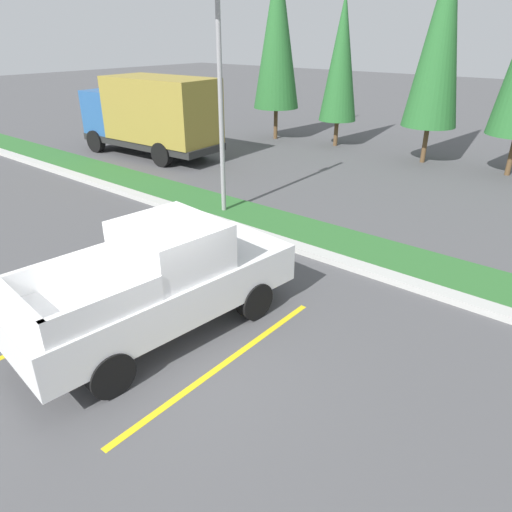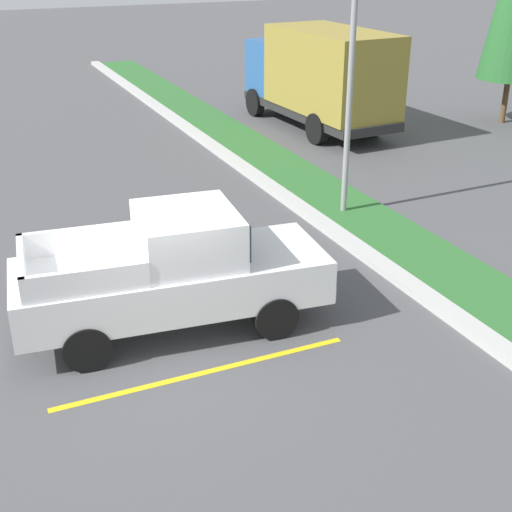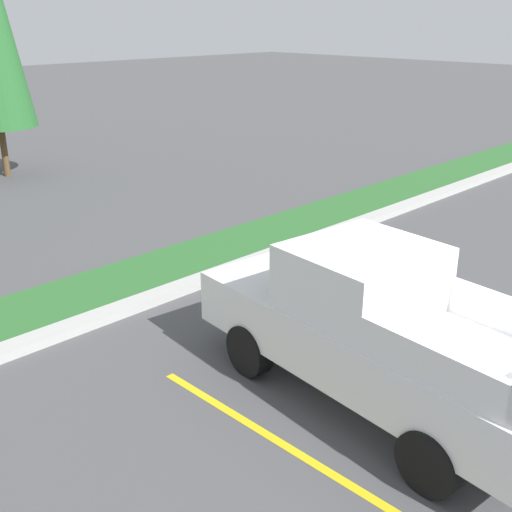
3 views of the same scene
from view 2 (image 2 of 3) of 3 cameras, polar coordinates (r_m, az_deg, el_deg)
ground_plane at (r=11.91m, az=-7.89°, el=-7.00°), size 120.00×120.00×0.00m
parking_line_near at (r=13.66m, az=-8.64°, el=-2.64°), size 0.12×4.80×0.01m
parking_line_far at (r=11.09m, az=-4.12°, el=-9.40°), size 0.12×4.80×0.01m
curb_strip at (r=13.85m, az=12.28°, el=-2.21°), size 56.00×0.40×0.15m
grass_median at (r=14.51m, az=15.81°, el=-1.53°), size 56.00×1.80×0.06m
pickup_truck_main at (r=11.87m, az=-6.63°, el=-1.31°), size 2.43×5.39×2.10m
cargo_truck_distant at (r=24.72m, az=5.26°, el=14.42°), size 6.91×2.79×3.40m
street_light at (r=16.30m, az=7.35°, el=16.57°), size 0.24×1.49×6.82m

